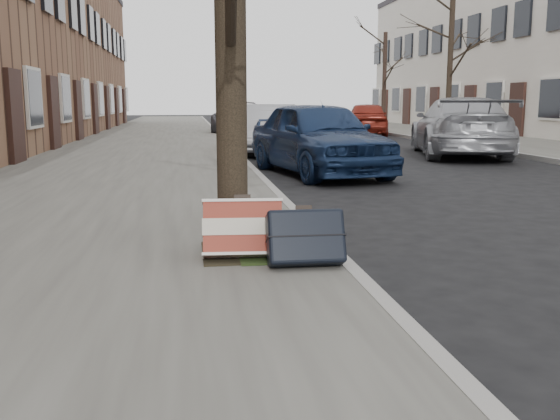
{
  "coord_description": "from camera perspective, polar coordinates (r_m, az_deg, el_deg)",
  "views": [
    {
      "loc": [
        -2.53,
        -4.11,
        1.44
      ],
      "look_at": [
        -1.8,
        0.8,
        0.57
      ],
      "focal_mm": 40.0,
      "sensor_mm": 36.0,
      "label": 1
    }
  ],
  "objects": [
    {
      "name": "ground",
      "position": [
        5.04,
        22.36,
        -7.39
      ],
      "size": [
        120.0,
        120.0,
        0.0
      ],
      "primitive_type": "plane",
      "color": "black",
      "rests_on": "ground"
    },
    {
      "name": "suitcase_navy",
      "position": [
        5.0,
        2.35,
        -2.48
      ],
      "size": [
        0.62,
        0.36,
        0.48
      ],
      "primitive_type": "cube",
      "rotation": [
        -0.42,
        0.0,
        -0.01
      ],
      "color": "black",
      "rests_on": "near_sidewalk"
    },
    {
      "name": "car_near_mid",
      "position": [
        17.27,
        -1.26,
        7.43
      ],
      "size": [
        2.59,
        4.3,
        1.34
      ],
      "primitive_type": "imported",
      "rotation": [
        0.0,
        0.0,
        -0.31
      ],
      "color": "#B2B4BA",
      "rests_on": "ground"
    },
    {
      "name": "dirt_patch",
      "position": [
        5.5,
        -2.66,
        -3.84
      ],
      "size": [
        0.85,
        0.85,
        0.02
      ],
      "primitive_type": "cube",
      "color": "black",
      "rests_on": "near_sidewalk"
    },
    {
      "name": "tree_far_b",
      "position": [
        24.57,
        15.28,
        12.74
      ],
      "size": [
        0.2,
        0.2,
        5.29
      ],
      "primitive_type": "cylinder",
      "color": "black",
      "rests_on": "far_sidewalk"
    },
    {
      "name": "tree_far_c",
      "position": [
        31.88,
        9.52,
        11.62
      ],
      "size": [
        0.2,
        0.2,
        4.61
      ],
      "primitive_type": "cylinder",
      "color": "black",
      "rests_on": "far_sidewalk"
    },
    {
      "name": "car_near_front",
      "position": [
        12.29,
        3.53,
        6.66
      ],
      "size": [
        2.51,
        4.54,
        1.46
      ],
      "primitive_type": "imported",
      "rotation": [
        0.0,
        0.0,
        0.19
      ],
      "color": "#152648",
      "rests_on": "ground"
    },
    {
      "name": "car_far_front",
      "position": [
        17.06,
        16.11,
        7.31
      ],
      "size": [
        3.39,
        5.59,
        1.52
      ],
      "primitive_type": "imported",
      "rotation": [
        0.0,
        0.0,
        2.88
      ],
      "color": "#93949A",
      "rests_on": "ground"
    },
    {
      "name": "car_far_back",
      "position": [
        26.13,
        7.91,
        8.26
      ],
      "size": [
        2.56,
        4.35,
        1.39
      ],
      "primitive_type": "imported",
      "rotation": [
        0.0,
        0.0,
        2.9
      ],
      "color": "maroon",
      "rests_on": "ground"
    },
    {
      "name": "car_near_back",
      "position": [
        27.51,
        -3.58,
        8.42
      ],
      "size": [
        2.97,
        5.27,
        1.39
      ],
      "primitive_type": "imported",
      "rotation": [
        0.0,
        0.0,
        -0.14
      ],
      "color": "#36353A",
      "rests_on": "ground"
    },
    {
      "name": "near_sidewalk",
      "position": [
        19.19,
        -11.98,
        5.65
      ],
      "size": [
        5.0,
        70.0,
        0.12
      ],
      "primitive_type": "cube",
      "color": "slate",
      "rests_on": "ground"
    },
    {
      "name": "far_sidewalk",
      "position": [
        21.77,
        20.0,
        5.76
      ],
      "size": [
        4.0,
        70.0,
        0.12
      ],
      "primitive_type": "cube",
      "color": "slate",
      "rests_on": "ground"
    },
    {
      "name": "suitcase_red",
      "position": [
        5.24,
        -3.42,
        -1.77
      ],
      "size": [
        0.68,
        0.41,
        0.51
      ],
      "primitive_type": "cube",
      "rotation": [
        -0.42,
        0.0,
        -0.07
      ],
      "color": "maroon",
      "rests_on": "near_sidewalk"
    }
  ]
}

